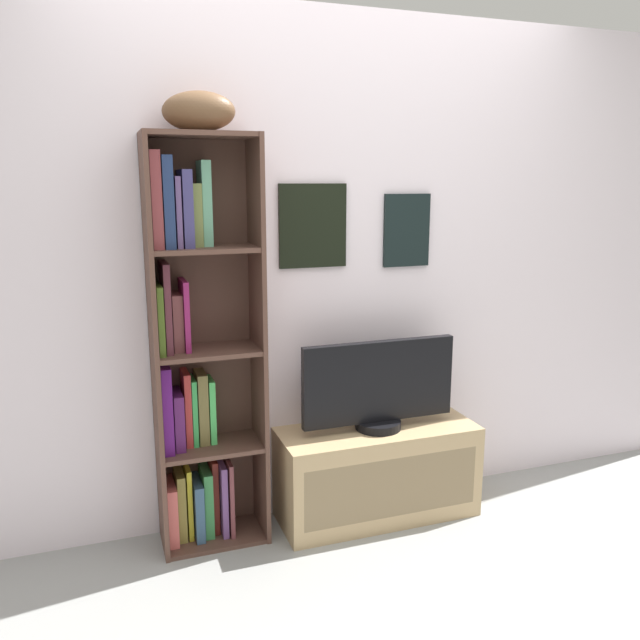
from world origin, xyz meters
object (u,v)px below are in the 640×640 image
(tv_stand, at_px, (377,472))
(television, at_px, (379,386))
(bookshelf, at_px, (195,357))
(football, at_px, (199,111))

(tv_stand, relative_size, television, 1.27)
(bookshelf, xyz_separation_m, tv_stand, (0.85, -0.08, -0.64))
(bookshelf, bearing_deg, football, -30.94)
(bookshelf, distance_m, football, 1.03)
(tv_stand, height_order, television, television)
(bookshelf, distance_m, tv_stand, 1.06)
(television, bearing_deg, football, 176.39)
(football, relative_size, tv_stand, 0.31)
(bookshelf, xyz_separation_m, television, (0.85, -0.08, -0.20))
(television, bearing_deg, tv_stand, -90.00)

